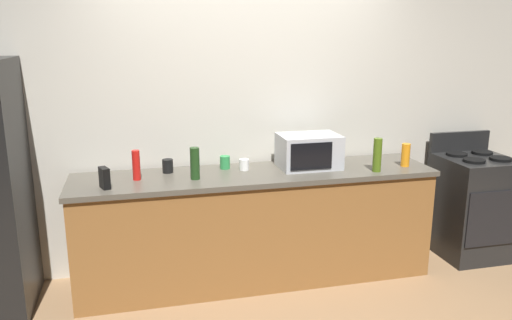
# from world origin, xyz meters

# --- Properties ---
(ground_plane) EXTENTS (8.00, 8.00, 0.00)m
(ground_plane) POSITION_xyz_m (0.00, 0.00, 0.00)
(ground_plane) COLOR #93704C
(back_wall) EXTENTS (6.40, 0.10, 2.70)m
(back_wall) POSITION_xyz_m (0.00, 0.81, 1.35)
(back_wall) COLOR beige
(back_wall) RESTS_ON ground_plane
(counter_run) EXTENTS (2.84, 0.64, 0.90)m
(counter_run) POSITION_xyz_m (0.00, 0.40, 0.45)
(counter_run) COLOR brown
(counter_run) RESTS_ON ground_plane
(stove_range) EXTENTS (0.60, 0.61, 1.08)m
(stove_range) POSITION_xyz_m (2.00, 0.40, 0.46)
(stove_range) COLOR black
(stove_range) RESTS_ON ground_plane
(microwave) EXTENTS (0.48, 0.35, 0.27)m
(microwave) POSITION_xyz_m (0.45, 0.45, 1.04)
(microwave) COLOR #B7BABF
(microwave) RESTS_ON counter_run
(cordless_phone) EXTENTS (0.08, 0.12, 0.15)m
(cordless_phone) POSITION_xyz_m (-1.13, 0.25, 0.98)
(cordless_phone) COLOR black
(cordless_phone) RESTS_ON counter_run
(bottle_dish_soap) EXTENTS (0.07, 0.07, 0.19)m
(bottle_dish_soap) POSITION_xyz_m (1.23, 0.30, 0.99)
(bottle_dish_soap) COLOR orange
(bottle_dish_soap) RESTS_ON counter_run
(bottle_wine) EXTENTS (0.07, 0.07, 0.24)m
(bottle_wine) POSITION_xyz_m (-0.48, 0.33, 1.02)
(bottle_wine) COLOR #1E3F19
(bottle_wine) RESTS_ON counter_run
(bottle_hot_sauce) EXTENTS (0.06, 0.06, 0.22)m
(bottle_hot_sauce) POSITION_xyz_m (-0.91, 0.41, 1.01)
(bottle_hot_sauce) COLOR red
(bottle_hot_sauce) RESTS_ON counter_run
(bottle_olive_oil) EXTENTS (0.07, 0.07, 0.27)m
(bottle_olive_oil) POSITION_xyz_m (0.93, 0.20, 1.03)
(bottle_olive_oil) COLOR #4C6B19
(bottle_olive_oil) RESTS_ON counter_run
(mug_green) EXTENTS (0.08, 0.08, 0.10)m
(mug_green) POSITION_xyz_m (-0.22, 0.57, 0.95)
(mug_green) COLOR #2D8C47
(mug_green) RESTS_ON counter_run
(mug_white) EXTENTS (0.08, 0.08, 0.09)m
(mug_white) POSITION_xyz_m (-0.07, 0.50, 0.94)
(mug_white) COLOR white
(mug_white) RESTS_ON counter_run
(mug_black) EXTENTS (0.08, 0.08, 0.11)m
(mug_black) POSITION_xyz_m (-0.67, 0.56, 0.95)
(mug_black) COLOR black
(mug_black) RESTS_ON counter_run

